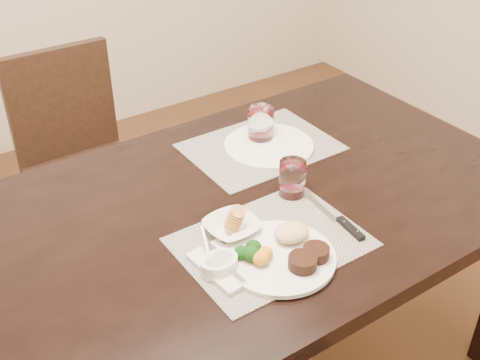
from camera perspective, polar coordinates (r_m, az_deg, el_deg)
dining_table at (r=1.67m, az=-4.19°, el=-6.11°), size 2.00×1.00×0.75m
chair_far at (r=2.48m, az=-15.11°, el=2.59°), size 0.42×0.42×0.90m
placemat_near at (r=1.54m, az=2.93°, el=-5.91°), size 0.46×0.34×0.00m
placemat_far at (r=1.93m, az=1.97°, el=3.15°), size 0.46×0.34×0.00m
dinner_plate at (r=1.48m, az=4.21°, el=-6.89°), size 0.28×0.28×0.05m
napkin_fork at (r=1.46m, az=-1.64°, el=-8.15°), size 0.11×0.18×0.02m
steak_knife at (r=1.61m, az=9.76°, el=-4.07°), size 0.03×0.24×0.01m
cracker_bowl at (r=1.56m, az=-0.79°, el=-4.46°), size 0.14×0.14×0.06m
sauce_ramekin at (r=1.44m, az=-1.99°, el=-7.96°), size 0.09×0.14×0.07m
wine_glass_near at (r=1.69m, az=4.96°, el=0.02°), size 0.08×0.08×0.10m
far_plate at (r=1.93m, az=2.74°, el=3.26°), size 0.29×0.29×0.01m
wine_glass_far at (r=1.94m, az=1.98°, el=5.12°), size 0.08×0.08×0.12m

